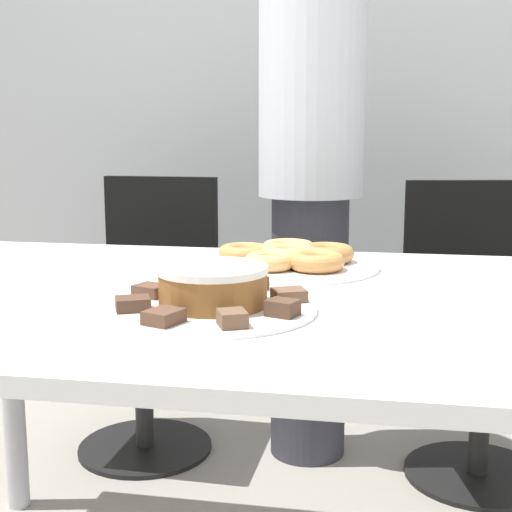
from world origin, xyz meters
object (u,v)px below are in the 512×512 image
at_px(person_standing, 311,175).
at_px(plate_donuts, 288,265).
at_px(frosted_cake, 213,286).
at_px(office_chair_right, 477,337).
at_px(plate_cake, 213,308).
at_px(office_chair_left, 149,321).
at_px(napkin, 491,295).

relative_size(person_standing, plate_donuts, 4.27).
bearing_deg(plate_donuts, person_standing, 91.92).
height_order(person_standing, frosted_cake, person_standing).
height_order(office_chair_right, plate_cake, office_chair_right).
height_order(plate_donuts, frosted_cake, frosted_cake).
height_order(office_chair_left, plate_cake, office_chair_left).
distance_m(plate_cake, plate_donuts, 0.41).
distance_m(person_standing, office_chair_right, 0.71).
bearing_deg(frosted_cake, plate_donuts, 79.96).
bearing_deg(plate_cake, office_chair_right, 61.66).
height_order(office_chair_left, frosted_cake, office_chair_left).
xyz_separation_m(office_chair_left, napkin, (0.95, -0.86, 0.32)).
relative_size(plate_cake, plate_donuts, 0.87).
xyz_separation_m(plate_cake, frosted_cake, (0.00, -0.00, 0.04)).
bearing_deg(person_standing, plate_cake, -92.64).
height_order(office_chair_left, office_chair_right, same).
bearing_deg(napkin, office_chair_left, 137.80).
height_order(plate_cake, plate_donuts, same).
height_order(office_chair_right, plate_donuts, office_chair_right).
height_order(plate_donuts, napkin, plate_donuts).
bearing_deg(plate_donuts, napkin, -28.38).
relative_size(office_chair_right, frosted_cake, 4.84).
xyz_separation_m(office_chair_right, plate_cake, (-0.57, -1.05, 0.33)).
distance_m(plate_cake, frosted_cake, 0.04).
xyz_separation_m(office_chair_right, frosted_cake, (-0.57, -1.05, 0.37)).
relative_size(office_chair_left, napkin, 5.73).
bearing_deg(frosted_cake, person_standing, 87.36).
height_order(plate_cake, frosted_cake, frosted_cake).
bearing_deg(frosted_cake, office_chair_right, 61.66).
xyz_separation_m(person_standing, plate_cake, (-0.05, -1.08, -0.16)).
bearing_deg(office_chair_right, person_standing, 164.73).
xyz_separation_m(office_chair_left, plate_donuts, (0.55, -0.65, 0.33)).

